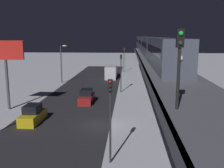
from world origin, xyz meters
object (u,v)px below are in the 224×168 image
subway_train (148,44)px  traffic_light_mid (121,68)px  commercial_billboard (5,57)px  rail_signal (179,55)px  traffic_light_far (124,56)px  box_truck (111,72)px  sedan_red (87,97)px  traffic_light_near (110,109)px  sedan_yellow (33,115)px

subway_train → traffic_light_mid: size_ratio=11.57×
traffic_light_mid → commercial_billboard: bearing=38.5°
rail_signal → traffic_light_far: size_ratio=0.62×
commercial_billboard → subway_train: bearing=-126.7°
rail_signal → traffic_light_mid: bearing=-82.9°
box_truck → subway_train: bearing=179.8°
sedan_red → traffic_light_far: bearing=81.7°
traffic_light_near → commercial_billboard: size_ratio=0.72×
subway_train → commercial_billboard: bearing=53.3°
box_truck → traffic_light_near: 40.33m
box_truck → traffic_light_mid: size_ratio=1.16×
traffic_light_near → commercial_billboard: (14.28, -13.60, 2.63)m
subway_train → rail_signal: bearing=87.9°
subway_train → traffic_light_far: subway_train is taller
traffic_light_far → commercial_billboard: 39.10m
traffic_light_near → traffic_light_far: same height
sedan_red → traffic_light_near: size_ratio=0.67×
traffic_light_mid → rail_signal: bearing=97.1°
subway_train → box_truck: size_ratio=10.01×
traffic_light_mid → sedan_yellow: bearing=60.0°
sedan_red → traffic_light_mid: bearing=57.3°
rail_signal → sedan_red: 25.66m
subway_train → traffic_light_near: (5.48, 40.11, -3.39)m
sedan_yellow → subway_train: bearing=-115.3°
sedan_yellow → traffic_light_near: traffic_light_near is taller
rail_signal → sedan_red: size_ratio=0.93×
sedan_yellow → traffic_light_far: 42.26m
subway_train → sedan_yellow: size_ratio=16.47×
subway_train → sedan_red: 25.60m
traffic_light_far → rail_signal: bearing=93.9°
commercial_billboard → box_truck: bearing=-113.6°
traffic_light_near → traffic_light_far: 49.91m
sedan_red → traffic_light_far: traffic_light_far is taller
traffic_light_near → sedan_red: bearing=-75.1°
traffic_light_mid → traffic_light_far: same height
subway_train → sedan_red: bearing=65.6°
traffic_light_near → traffic_light_far: (0.00, -49.91, 0.00)m
rail_signal → box_truck: 46.47m
subway_train → box_truck: subway_train is taller
rail_signal → sedan_red: bearing=-69.7°
subway_train → sedan_yellow: 35.26m
traffic_light_mid → commercial_billboard: 18.43m
traffic_light_mid → traffic_light_far: bearing=-90.0°
sedan_yellow → traffic_light_far: size_ratio=0.70×
traffic_light_far → box_truck: bearing=74.6°
commercial_billboard → sedan_yellow: bearing=136.2°
sedan_red → box_truck: box_truck is taller
sedan_yellow → traffic_light_mid: traffic_light_mid is taller
subway_train → box_truck: (8.18, -0.03, -6.24)m
rail_signal → traffic_light_near: rail_signal is taller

